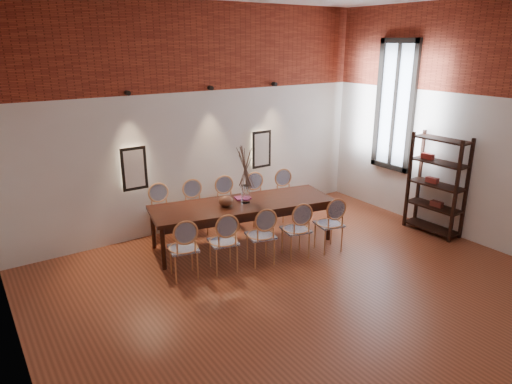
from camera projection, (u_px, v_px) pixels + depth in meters
floor at (327, 306)px, 6.05m from camera, size 7.00×7.00×0.02m
wall_back at (198, 119)px, 8.22m from camera, size 7.00×0.10×4.00m
wall_right at (498, 129)px, 7.31m from camera, size 0.10×7.00×4.00m
brick_band_back at (197, 46)px, 7.77m from camera, size 7.00×0.02×1.50m
brick_band_right at (509, 47)px, 6.88m from camera, size 0.02×7.00×1.50m
niche_left at (134, 168)px, 7.67m from camera, size 0.36×0.06×0.66m
niche_right at (261, 149)px, 9.05m from camera, size 0.36×0.06×0.66m
spot_fixture_left at (128, 93)px, 7.25m from camera, size 0.08×0.10×0.08m
spot_fixture_mid at (211, 88)px, 8.05m from camera, size 0.08×0.10×0.08m
spot_fixture_right at (274, 84)px, 8.80m from camera, size 0.08×0.10×0.08m
window_glass at (395, 106)px, 8.79m from camera, size 0.02×0.78×2.38m
window_frame at (395, 106)px, 8.78m from camera, size 0.08×0.90×2.50m
window_mullion at (395, 106)px, 8.78m from camera, size 0.06×0.06×2.40m
dining_table at (243, 223)px, 7.78m from camera, size 3.20×1.58×0.75m
chair_near_a at (183, 248)px, 6.63m from camera, size 0.52×0.52×0.94m
chair_near_b at (223, 241)px, 6.85m from camera, size 0.52×0.52×0.94m
chair_near_c at (261, 235)px, 7.07m from camera, size 0.52×0.52×0.94m
chair_near_d at (296, 229)px, 7.30m from camera, size 0.52×0.52×0.94m
chair_near_e at (329, 224)px, 7.52m from camera, size 0.52×0.52×0.94m
chair_far_a at (162, 213)px, 7.98m from camera, size 0.52×0.52×0.94m
chair_far_b at (196, 209)px, 8.21m from camera, size 0.52×0.52×0.94m
chair_far_c at (228, 204)px, 8.43m from camera, size 0.52×0.52×0.94m
chair_far_d at (258, 200)px, 8.65m from camera, size 0.52×0.52×0.94m
chair_far_e at (287, 196)px, 8.88m from camera, size 0.52×0.52×0.94m
vase at (246, 194)px, 7.64m from camera, size 0.14×0.14×0.30m
dried_branches at (245, 168)px, 7.50m from camera, size 0.50×0.50×0.70m
bowl at (226, 201)px, 7.48m from camera, size 0.24×0.24×0.18m
book at (243, 198)px, 7.86m from camera, size 0.29×0.23×0.03m
shelving_rack at (437, 185)px, 8.13m from camera, size 0.41×1.01×1.80m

